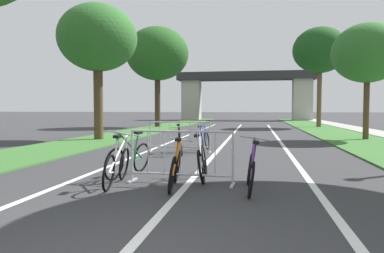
# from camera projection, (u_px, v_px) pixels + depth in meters

# --- Properties ---
(grass_verge_left) EXTENTS (3.11, 53.11, 0.05)m
(grass_verge_left) POSITION_uv_depth(u_px,v_px,m) (152.00, 129.00, 25.48)
(grass_verge_left) COLOR #386B2D
(grass_verge_left) RESTS_ON ground
(grass_verge_right) EXTENTS (3.11, 53.11, 0.05)m
(grass_verge_right) POSITION_uv_depth(u_px,v_px,m) (328.00, 131.00, 23.44)
(grass_verge_right) COLOR #386B2D
(grass_verge_right) RESTS_ON ground
(sidewalk_path_right) EXTENTS (1.79, 53.11, 0.08)m
(sidewalk_path_right) POSITION_uv_depth(u_px,v_px,m) (368.00, 131.00, 23.01)
(sidewalk_path_right) COLOR #9E9B93
(sidewalk_path_right) RESTS_ON ground
(lane_stripe_center) EXTENTS (0.14, 30.72, 0.01)m
(lane_stripe_center) POSITION_uv_depth(u_px,v_px,m) (229.00, 138.00, 18.20)
(lane_stripe_center) COLOR silver
(lane_stripe_center) RESTS_ON ground
(lane_stripe_right_lane) EXTENTS (0.14, 30.72, 0.01)m
(lane_stripe_right_lane) POSITION_uv_depth(u_px,v_px,m) (278.00, 139.00, 17.78)
(lane_stripe_right_lane) COLOR silver
(lane_stripe_right_lane) RESTS_ON ground
(lane_stripe_left_lane) EXTENTS (0.14, 30.72, 0.01)m
(lane_stripe_left_lane) POSITION_uv_depth(u_px,v_px,m) (183.00, 137.00, 18.61)
(lane_stripe_left_lane) COLOR silver
(lane_stripe_left_lane) RESTS_ON ground
(overpass_bridge) EXTENTS (17.35, 3.23, 6.10)m
(overpass_bridge) POSITION_uv_depth(u_px,v_px,m) (245.00, 88.00, 46.06)
(overpass_bridge) COLOR #2D2D30
(overpass_bridge) RESTS_ON ground
(tree_left_pine_far) EXTENTS (3.66, 3.66, 6.32)m
(tree_left_pine_far) POSITION_uv_depth(u_px,v_px,m) (98.00, 39.00, 16.76)
(tree_left_pine_far) COLOR #4C3823
(tree_left_pine_far) RESTS_ON ground
(tree_left_oak_mid) EXTENTS (4.95, 4.95, 7.92)m
(tree_left_oak_mid) POSITION_uv_depth(u_px,v_px,m) (157.00, 54.00, 28.59)
(tree_left_oak_mid) COLOR #3D2D1E
(tree_left_oak_mid) RESTS_ON ground
(tree_right_cypress_far) EXTENTS (3.25, 3.25, 5.45)m
(tree_right_cypress_far) POSITION_uv_depth(u_px,v_px,m) (368.00, 53.00, 16.78)
(tree_right_cypress_far) COLOR #4C3823
(tree_right_cypress_far) RESTS_ON ground
(tree_right_maple_mid) EXTENTS (4.19, 4.19, 7.82)m
(tree_right_maple_mid) POSITION_uv_depth(u_px,v_px,m) (320.00, 51.00, 28.18)
(tree_right_maple_mid) COLOR brown
(tree_right_maple_mid) RESTS_ON ground
(crowd_barrier_nearest) EXTENTS (2.13, 0.55, 1.05)m
(crowd_barrier_nearest) POSITION_uv_depth(u_px,v_px,m) (181.00, 157.00, 7.14)
(crowd_barrier_nearest) COLOR #ADADB2
(crowd_barrier_nearest) RESTS_ON ground
(crowd_barrier_second) EXTENTS (2.13, 0.55, 1.05)m
(crowd_barrier_second) POSITION_uv_depth(u_px,v_px,m) (180.00, 137.00, 12.27)
(crowd_barrier_second) COLOR #ADADB2
(crowd_barrier_second) RESTS_ON ground
(bicycle_green_0) EXTENTS (0.55, 1.77, 1.04)m
(bicycle_green_0) POSITION_uv_depth(u_px,v_px,m) (129.00, 159.00, 7.89)
(bicycle_green_0) COLOR black
(bicycle_green_0) RESTS_ON ground
(bicycle_black_1) EXTENTS (0.60, 1.73, 0.97)m
(bicycle_black_1) POSITION_uv_depth(u_px,v_px,m) (180.00, 142.00, 11.81)
(bicycle_black_1) COLOR black
(bicycle_black_1) RESTS_ON ground
(bicycle_orange_2) EXTENTS (0.45, 1.64, 0.96)m
(bicycle_orange_2) POSITION_uv_depth(u_px,v_px,m) (175.00, 168.00, 6.72)
(bicycle_orange_2) COLOR black
(bicycle_orange_2) RESTS_ON ground
(bicycle_silver_3) EXTENTS (0.49, 1.66, 1.00)m
(bicycle_silver_3) POSITION_uv_depth(u_px,v_px,m) (202.00, 161.00, 7.54)
(bicycle_silver_3) COLOR black
(bicycle_silver_3) RESTS_ON ground
(bicycle_white_4) EXTENTS (0.54, 1.77, 1.00)m
(bicycle_white_4) POSITION_uv_depth(u_px,v_px,m) (117.00, 166.00, 6.96)
(bicycle_white_4) COLOR black
(bicycle_white_4) RESTS_ON ground
(bicycle_purple_5) EXTENTS (0.55, 1.70, 0.97)m
(bicycle_purple_5) POSITION_uv_depth(u_px,v_px,m) (251.00, 171.00, 6.47)
(bicycle_purple_5) COLOR black
(bicycle_purple_5) RESTS_ON ground
(bicycle_blue_6) EXTENTS (0.50, 1.71, 1.00)m
(bicycle_blue_6) POSITION_uv_depth(u_px,v_px,m) (204.00, 140.00, 12.66)
(bicycle_blue_6) COLOR black
(bicycle_blue_6) RESTS_ON ground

